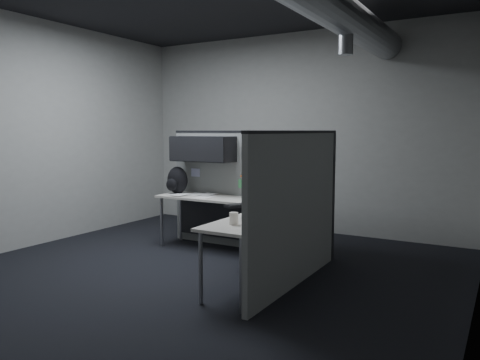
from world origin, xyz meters
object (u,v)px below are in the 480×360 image
Objects in this scene: keyboard at (242,205)px; backpack at (177,181)px; monitor at (295,186)px; desk at (241,212)px; phone at (254,215)px.

backpack is (-1.36, 0.51, 0.17)m from keyboard.
backpack is (-1.85, 0.07, -0.04)m from monitor.
monitor is at bearing 19.44° from desk.
keyboard is 0.78m from phone.
phone is 0.76× the size of backpack.
backpack is at bearing 141.47° from keyboard.
phone reaches higher than desk.
keyboard reaches higher than desk.
monitor reaches higher than backpack.
desk is 5.94× the size of backpack.
backpack is at bearing 133.17° from phone.
phone is (0.49, -0.61, 0.02)m from keyboard.
desk is at bearing 7.99° from backpack.
keyboard is at bearing -157.89° from monitor.
keyboard is at bearing -59.24° from desk.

